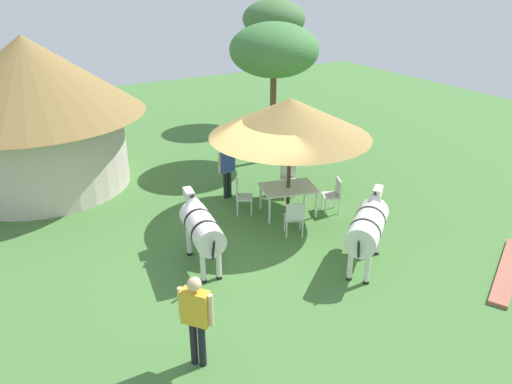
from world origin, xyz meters
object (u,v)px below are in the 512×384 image
Objects in this scene: patio_dining_table at (288,190)px; standing_watcher at (196,314)px; guest_beside_umbrella at (227,166)px; thatched_hut at (33,105)px; acacia_tree_right_background at (274,50)px; patio_chair_near_hut at (294,216)px; patio_chair_west_end at (334,193)px; patio_chair_near_lawn at (241,195)px; patio_chair_east_end at (288,177)px; acacia_tree_left_background at (274,20)px; shade_umbrella at (290,118)px; zebra_nearest_camera at (201,227)px; zebra_by_umbrella at (368,226)px.

standing_watcher is at bearing -138.11° from patio_dining_table.
thatched_hut is at bearing -49.79° from guest_beside_umbrella.
standing_watcher is 9.87m from acacia_tree_right_background.
guest_beside_umbrella is at bearing 124.35° from patio_chair_near_hut.
patio_chair_west_end and patio_chair_near_lawn have the same top height.
patio_chair_near_lawn is 1.00× the size of patio_chair_near_hut.
patio_chair_east_end is (5.79, -4.10, -1.89)m from thatched_hut.
guest_beside_umbrella is 8.37m from acacia_tree_left_background.
shade_umbrella is 2.39m from patio_chair_east_end.
zebra_nearest_camera is at bearing -70.94° from thatched_hut.
thatched_hut is 7.15m from acacia_tree_right_background.
zebra_nearest_camera is at bearing 114.89° from standing_watcher.
patio_dining_table is at bearing -119.21° from acacia_tree_left_background.
shade_umbrella is 4.44× the size of patio_chair_near_lawn.
thatched_hut is 3.18× the size of zebra_by_umbrella.
standing_watcher is 0.77× the size of zebra_nearest_camera.
standing_watcher is at bearing 145.89° from patio_chair_west_end.
zebra_nearest_camera is 3.48m from zebra_by_umbrella.
zebra_by_umbrella reaches higher than patio_chair_east_end.
acacia_tree_left_background reaches higher than patio_chair_near_hut.
shade_umbrella is 0.83× the size of acacia_tree_left_background.
patio_dining_table is 0.36× the size of acacia_tree_right_background.
standing_watcher is at bearing -84.33° from thatched_hut.
thatched_hut is 6.76× the size of patio_chair_near_lawn.
acacia_tree_left_background is (4.15, 10.42, 3.07)m from zebra_by_umbrella.
guest_beside_umbrella is at bearing -157.09° from patio_chair_near_lawn.
patio_chair_west_end is 0.47× the size of zebra_by_umbrella.
thatched_hut is at bearing -165.59° from acacia_tree_left_background.
acacia_tree_left_background is at bearing 87.57° from patio_chair_near_hut.
zebra_nearest_camera is 0.49× the size of acacia_tree_right_background.
guest_beside_umbrella is at bearing -39.52° from thatched_hut.
zebra_by_umbrella reaches higher than patio_chair_near_lawn.
patio_chair_near_hut is 0.47× the size of zebra_by_umbrella.
acacia_tree_right_background is at bearing -121.83° from acacia_tree_left_background.
patio_chair_west_end is 6.31m from standing_watcher.
zebra_by_umbrella is at bearing 114.40° from patio_chair_east_end.
shade_umbrella is (5.12, -5.12, 0.17)m from thatched_hut.
thatched_hut is 5.64m from guest_beside_umbrella.
shade_umbrella is at bearing 30.06° from zebra_nearest_camera.
patio_chair_east_end is at bearing -113.11° from acacia_tree_right_background.
guest_beside_umbrella is 4.66m from zebra_by_umbrella.
patio_chair_east_end is at bearing 40.44° from patio_chair_west_end.
patio_dining_table is at bearing 0.00° from shade_umbrella.
standing_watcher is at bearing -117.30° from patio_chair_near_hut.
patio_chair_west_end is at bearing -111.10° from acacia_tree_left_background.
acacia_tree_right_background is 4.64m from acacia_tree_left_background.
patio_chair_east_end is at bearing 95.20° from standing_watcher.
patio_dining_table is at bearing 92.61° from standing_watcher.
zebra_by_umbrella is at bearing 62.49° from standing_watcher.
standing_watcher is 4.38m from zebra_by_umbrella.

